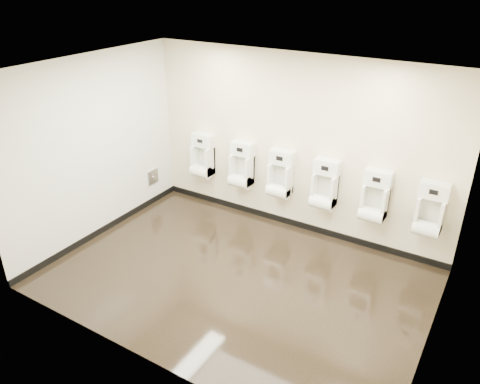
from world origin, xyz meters
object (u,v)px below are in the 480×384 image
at_px(urinal_5, 430,213).
at_px(access_panel, 153,177).
at_px(urinal_1, 241,168).
at_px(urinal_4, 375,200).
at_px(urinal_2, 280,177).
at_px(urinal_3, 324,188).
at_px(urinal_0, 202,159).

bearing_deg(urinal_5, access_panel, -174.80).
height_order(urinal_1, urinal_5, same).
bearing_deg(access_panel, urinal_4, 6.22).
height_order(urinal_2, urinal_3, same).
bearing_deg(urinal_3, urinal_2, 180.00).
height_order(access_panel, urinal_3, urinal_3).
relative_size(urinal_3, urinal_4, 1.00).
relative_size(urinal_0, urinal_2, 1.00).
relative_size(urinal_2, urinal_5, 1.00).
bearing_deg(urinal_2, urinal_4, 0.00).
bearing_deg(access_panel, urinal_1, 14.67).
xyz_separation_m(urinal_0, urinal_3, (2.25, 0.00, 0.00)).
distance_m(access_panel, urinal_0, 0.97).
distance_m(urinal_1, urinal_5, 2.99).
bearing_deg(urinal_1, access_panel, -165.33).
bearing_deg(urinal_0, urinal_5, 0.00).
distance_m(urinal_2, urinal_4, 1.51).
relative_size(urinal_3, urinal_5, 1.00).
distance_m(urinal_2, urinal_5, 2.27).
relative_size(access_panel, urinal_2, 0.33).
bearing_deg(urinal_0, urinal_3, 0.00).
bearing_deg(urinal_5, urinal_4, 180.00).
xyz_separation_m(urinal_2, urinal_3, (0.75, 0.00, 0.00)).
bearing_deg(urinal_5, urinal_2, 180.00).
relative_size(urinal_1, urinal_2, 1.00).
bearing_deg(urinal_2, urinal_3, 0.00).
bearing_deg(urinal_3, urinal_4, 0.00).
xyz_separation_m(urinal_0, urinal_4, (3.02, 0.00, 0.00)).
xyz_separation_m(urinal_1, urinal_2, (0.72, 0.00, 0.00)).
relative_size(urinal_0, urinal_3, 1.00).
bearing_deg(urinal_4, urinal_1, 180.00).
height_order(urinal_0, urinal_4, same).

